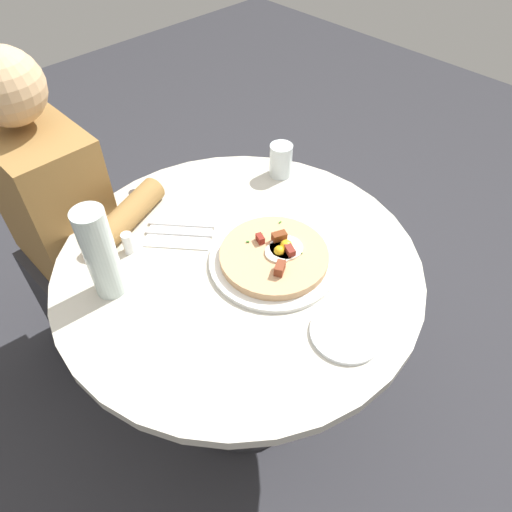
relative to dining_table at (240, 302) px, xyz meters
name	(u,v)px	position (x,y,z in m)	size (l,w,h in m)	color
ground_plane	(244,395)	(0.00, 0.00, -0.54)	(6.00, 6.00, 0.00)	#2D2D33
dining_table	(240,302)	(0.00, 0.00, 0.00)	(0.92, 0.92, 0.71)	beige
person_seated	(70,246)	(-0.57, -0.22, -0.03)	(0.53, 0.37, 1.14)	#2D2D33
pizza_plate	(274,260)	(0.07, 0.06, 0.17)	(0.33, 0.33, 0.01)	white
breakfast_pizza	(275,255)	(0.07, 0.06, 0.19)	(0.27, 0.27, 0.05)	tan
bread_plate	(346,333)	(0.33, 0.02, 0.17)	(0.16, 0.16, 0.01)	white
napkin	(181,230)	(-0.19, -0.03, 0.17)	(0.17, 0.14, 0.00)	white
fork	(179,233)	(-0.18, -0.05, 0.17)	(0.18, 0.01, 0.01)	silver
knife	(182,224)	(-0.20, -0.02, 0.17)	(0.18, 0.01, 0.01)	silver
water_glass	(281,160)	(-0.18, 0.34, 0.22)	(0.07, 0.07, 0.10)	silver
water_bottle	(100,254)	(-0.14, -0.28, 0.29)	(0.07, 0.07, 0.24)	silver
salt_shaker	(128,243)	(-0.22, -0.18, 0.19)	(0.03, 0.03, 0.06)	white
pepper_shaker	(135,200)	(-0.35, -0.07, 0.19)	(0.03, 0.03, 0.06)	#3F3833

